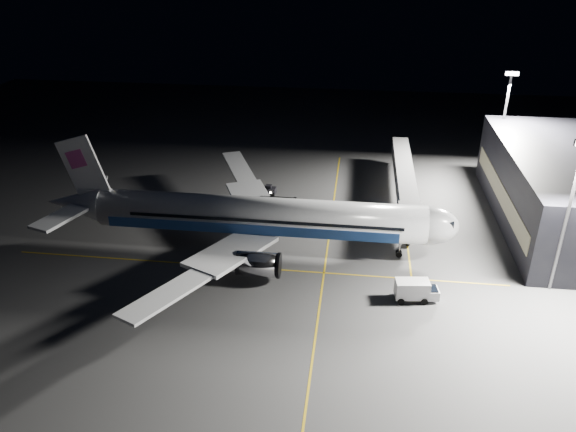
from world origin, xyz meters
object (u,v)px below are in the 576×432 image
(floodlight_mast_north, at_px, (504,117))
(floodlight_mast_south, at_px, (570,204))
(baggage_tug, at_px, (269,190))
(safety_cone_b, at_px, (282,212))
(airliner, at_px, (253,216))
(jet_bridge, at_px, (405,180))
(safety_cone_a, at_px, (251,229))
(safety_cone_c, at_px, (270,215))
(service_truck, at_px, (416,290))

(floodlight_mast_north, bearing_deg, floodlight_mast_south, -90.00)
(baggage_tug, distance_m, safety_cone_b, 8.23)
(airliner, bearing_deg, jet_bridge, 38.04)
(baggage_tug, xyz_separation_m, safety_cone_b, (3.55, -7.40, -0.59))
(floodlight_mast_north, xyz_separation_m, floodlight_mast_south, (0.00, -38.00, 0.00))
(floodlight_mast_north, height_order, safety_cone_a, floodlight_mast_north)
(baggage_tug, relative_size, safety_cone_b, 5.08)
(safety_cone_c, bearing_deg, floodlight_mast_south, -22.02)
(jet_bridge, bearing_deg, service_truck, -89.86)
(floodlight_mast_south, bearing_deg, floodlight_mast_north, 90.00)
(airliner, xyz_separation_m, baggage_tug, (-0.81, 19.21, -4.31))
(safety_cone_b, bearing_deg, floodlight_mast_south, -24.92)
(jet_bridge, bearing_deg, safety_cone_b, -162.91)
(service_truck, distance_m, safety_cone_b, 30.56)
(airliner, height_order, safety_cone_b, airliner)
(floodlight_mast_south, relative_size, safety_cone_c, 30.78)
(safety_cone_b, xyz_separation_m, safety_cone_c, (-1.93, -1.54, 0.07))
(baggage_tug, bearing_deg, safety_cone_c, -75.60)
(safety_cone_b, bearing_deg, jet_bridge, 17.09)
(safety_cone_c, bearing_deg, safety_cone_a, -112.01)
(airliner, distance_m, safety_cone_a, 7.04)
(floodlight_mast_north, bearing_deg, service_truck, -112.68)
(jet_bridge, distance_m, baggage_tug, 24.21)
(jet_bridge, distance_m, service_truck, 29.13)
(floodlight_mast_north, distance_m, safety_cone_b, 44.99)
(floodlight_mast_south, relative_size, baggage_tug, 7.73)
(safety_cone_a, distance_m, safety_cone_c, 5.77)
(baggage_tug, height_order, safety_cone_b, baggage_tug)
(airliner, height_order, safety_cone_a, airliner)
(service_truck, xyz_separation_m, baggage_tug, (-23.96, 30.11, -0.65))
(floodlight_mast_north, relative_size, safety_cone_b, 39.23)
(airliner, xyz_separation_m, safety_cone_b, (2.74, 11.80, -4.90))
(airliner, relative_size, safety_cone_a, 101.32)
(safety_cone_c, bearing_deg, jet_bridge, 19.28)
(jet_bridge, height_order, floodlight_mast_north, floodlight_mast_north)
(floodlight_mast_south, xyz_separation_m, safety_cone_b, (-38.34, 17.82, -12.11))
(service_truck, bearing_deg, floodlight_mast_north, 60.24)
(floodlight_mast_south, bearing_deg, service_truck, -164.73)
(floodlight_mast_south, distance_m, safety_cone_a, 45.45)
(floodlight_mast_south, distance_m, safety_cone_c, 45.07)
(floodlight_mast_south, height_order, safety_cone_b, floodlight_mast_south)
(floodlight_mast_north, xyz_separation_m, safety_cone_b, (-38.34, -20.18, -12.11))
(floodlight_mast_south, height_order, baggage_tug, floodlight_mast_south)
(jet_bridge, bearing_deg, safety_cone_c, -160.72)
(floodlight_mast_south, distance_m, service_truck, 21.53)
(safety_cone_a, distance_m, safety_cone_b, 8.01)
(floodlight_mast_south, distance_m, baggage_tug, 50.23)
(service_truck, relative_size, baggage_tug, 2.14)
(jet_bridge, relative_size, safety_cone_c, 51.15)
(airliner, relative_size, floodlight_mast_south, 2.97)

